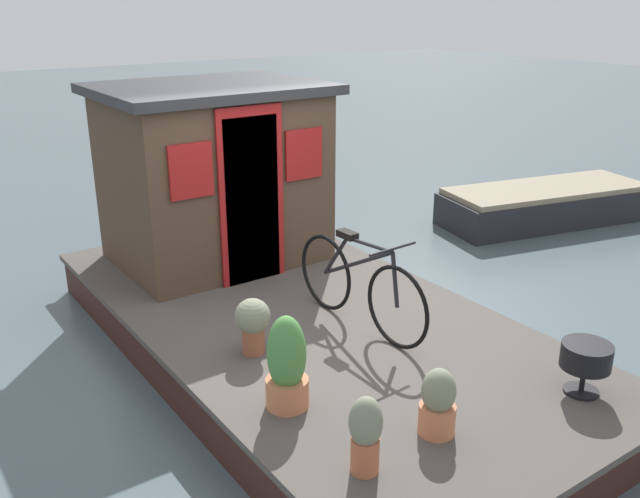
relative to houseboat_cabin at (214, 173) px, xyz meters
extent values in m
plane|color=#4C5B60|center=(-1.80, 0.00, -1.42)|extent=(60.00, 60.00, 0.00)
cube|color=#4C4742|center=(-1.80, 0.00, -1.00)|extent=(5.83, 2.93, 0.06)
cube|color=#381E19|center=(-1.80, 0.00, -1.23)|extent=(5.71, 2.87, 0.39)
cube|color=#4C3828|center=(0.01, 0.00, -0.06)|extent=(1.61, 2.11, 1.83)
cube|color=#28282B|center=(0.01, 0.00, 0.90)|extent=(1.81, 2.31, 0.10)
cube|color=maroon|center=(-0.81, 0.00, -0.12)|extent=(0.04, 0.60, 1.70)
cube|color=maroon|center=(-0.82, 0.00, -0.07)|extent=(0.03, 0.72, 1.80)
cube|color=maroon|center=(-0.81, -0.63, 0.28)|extent=(0.03, 0.44, 0.52)
cube|color=maroon|center=(-0.81, 0.63, 0.28)|extent=(0.03, 0.44, 0.52)
torus|color=black|center=(-2.76, -0.25, -0.61)|extent=(0.72, 0.07, 0.72)
torus|color=black|center=(-1.80, -0.21, -0.61)|extent=(0.72, 0.07, 0.72)
cylinder|color=black|center=(-2.24, -0.23, -0.38)|extent=(0.90, 0.08, 0.49)
cylinder|color=black|center=(-2.39, -0.23, -0.17)|extent=(0.58, 0.06, 0.07)
cylinder|color=black|center=(-1.95, -0.21, -0.40)|extent=(0.34, 0.05, 0.45)
cylinder|color=black|center=(-2.72, -0.25, -0.38)|extent=(0.11, 0.04, 0.47)
cube|color=black|center=(-2.10, -0.22, -0.15)|extent=(0.20, 0.11, 0.06)
cylinder|color=black|center=(-2.68, -0.25, -0.12)|extent=(0.05, 0.50, 0.02)
cylinder|color=#935138|center=(-2.16, 0.79, -0.86)|extent=(0.19, 0.19, 0.23)
sphere|color=gray|center=(-2.16, 0.79, -0.64)|extent=(0.29, 0.29, 0.29)
cylinder|color=#B2603D|center=(-3.88, 0.98, -0.85)|extent=(0.18, 0.18, 0.24)
ellipsoid|color=gray|center=(-3.88, 0.98, -0.62)|extent=(0.21, 0.21, 0.34)
cylinder|color=#C6754C|center=(-3.84, 0.33, -0.87)|extent=(0.25, 0.25, 0.21)
ellipsoid|color=gray|center=(-3.84, 0.33, -0.65)|extent=(0.23, 0.23, 0.32)
cylinder|color=#C6754C|center=(-2.99, 0.98, -0.86)|extent=(0.31, 0.31, 0.22)
ellipsoid|color=#4C8942|center=(-2.99, 0.98, -0.55)|extent=(0.28, 0.28, 0.58)
cylinder|color=black|center=(-4.10, -0.91, -0.67)|extent=(0.37, 0.37, 0.18)
cylinder|color=black|center=(-4.10, -0.91, -0.87)|extent=(0.04, 0.04, 0.21)
cylinder|color=black|center=(-4.10, -0.91, -0.96)|extent=(0.26, 0.26, 0.02)
cube|color=#232328|center=(-0.42, -5.28, -1.18)|extent=(1.84, 3.39, 0.47)
cube|color=gray|center=(-0.42, -5.28, -0.91)|extent=(1.76, 3.25, 0.08)
camera|label=1|loc=(-6.60, 3.23, 1.80)|focal=38.44mm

